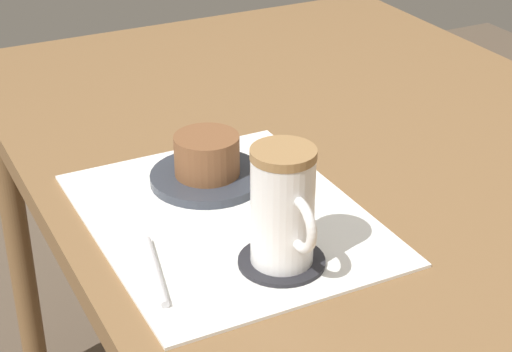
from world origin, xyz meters
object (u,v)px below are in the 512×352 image
at_px(pastry_plate, 208,177).
at_px(pastry, 207,155).
at_px(coffee_mug, 284,207).
at_px(dining_table, 368,205).

height_order(pastry_plate, pastry, pastry).
relative_size(pastry, coffee_mug, 0.62).
bearing_deg(pastry_plate, pastry, 0.00).
relative_size(pastry_plate, pastry, 1.77).
bearing_deg(pastry, dining_table, 79.98).
distance_m(pastry_plate, coffee_mug, 0.23).
distance_m(dining_table, coffee_mug, 0.33).
height_order(dining_table, pastry, pastry).
xyz_separation_m(dining_table, pastry, (-0.04, -0.23, 0.11)).
xyz_separation_m(pastry, coffee_mug, (0.21, -0.00, 0.03)).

